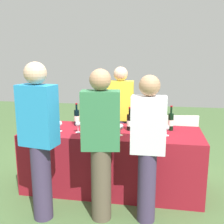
{
  "coord_description": "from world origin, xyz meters",
  "views": [
    {
      "loc": [
        0.56,
        -3.28,
        1.76
      ],
      "look_at": [
        0.0,
        0.0,
        1.05
      ],
      "focal_mm": 42.96,
      "sensor_mm": 36.0,
      "label": 1
    }
  ],
  "objects_px": {
    "wine_bottle_0": "(77,117)",
    "wine_bottle_3": "(130,122)",
    "wine_bottle_4": "(171,122)",
    "wine_glass_1": "(78,124)",
    "wine_glass_5": "(167,128)",
    "guest_2": "(148,144)",
    "menu_board": "(180,140)",
    "guest_0": "(39,136)",
    "wine_glass_0": "(60,124)",
    "wine_bottle_1": "(92,118)",
    "wine_glass_3": "(151,128)",
    "wine_glass_4": "(159,129)",
    "server_pouring": "(120,115)",
    "guest_1": "(101,141)",
    "wine_glass_2": "(120,127)",
    "wine_bottle_2": "(100,120)"
  },
  "relations": [
    {
      "from": "wine_glass_1",
      "to": "wine_glass_5",
      "type": "relative_size",
      "value": 1.09
    },
    {
      "from": "wine_glass_1",
      "to": "guest_2",
      "type": "distance_m",
      "value": 1.03
    },
    {
      "from": "guest_2",
      "to": "menu_board",
      "type": "height_order",
      "value": "guest_2"
    },
    {
      "from": "wine_bottle_4",
      "to": "guest_0",
      "type": "xyz_separation_m",
      "value": [
        -1.38,
        -0.96,
        0.02
      ]
    },
    {
      "from": "wine_bottle_3",
      "to": "menu_board",
      "type": "height_order",
      "value": "wine_bottle_3"
    },
    {
      "from": "wine_bottle_1",
      "to": "guest_2",
      "type": "xyz_separation_m",
      "value": [
        0.78,
        -0.81,
        -0.05
      ]
    },
    {
      "from": "wine_bottle_0",
      "to": "wine_glass_5",
      "type": "bearing_deg",
      "value": -13.45
    },
    {
      "from": "wine_glass_0",
      "to": "menu_board",
      "type": "height_order",
      "value": "wine_glass_0"
    },
    {
      "from": "wine_glass_5",
      "to": "guest_1",
      "type": "height_order",
      "value": "guest_1"
    },
    {
      "from": "guest_1",
      "to": "menu_board",
      "type": "xyz_separation_m",
      "value": [
        0.95,
        1.67,
        -0.48
      ]
    },
    {
      "from": "wine_bottle_3",
      "to": "wine_glass_2",
      "type": "distance_m",
      "value": 0.26
    },
    {
      "from": "wine_glass_2",
      "to": "server_pouring",
      "type": "xyz_separation_m",
      "value": [
        -0.12,
        0.85,
        -0.04
      ]
    },
    {
      "from": "wine_bottle_0",
      "to": "wine_glass_0",
      "type": "bearing_deg",
      "value": -111.46
    },
    {
      "from": "wine_glass_0",
      "to": "wine_glass_3",
      "type": "relative_size",
      "value": 0.93
    },
    {
      "from": "wine_bottle_0",
      "to": "wine_bottle_3",
      "type": "height_order",
      "value": "wine_bottle_0"
    },
    {
      "from": "server_pouring",
      "to": "wine_bottle_1",
      "type": "bearing_deg",
      "value": 56.86
    },
    {
      "from": "guest_0",
      "to": "guest_2",
      "type": "bearing_deg",
      "value": 17.05
    },
    {
      "from": "wine_glass_4",
      "to": "server_pouring",
      "type": "xyz_separation_m",
      "value": [
        -0.58,
        0.79,
        -0.02
      ]
    },
    {
      "from": "server_pouring",
      "to": "wine_glass_5",
      "type": "bearing_deg",
      "value": 128.77
    },
    {
      "from": "wine_bottle_2",
      "to": "server_pouring",
      "type": "relative_size",
      "value": 0.2
    },
    {
      "from": "wine_glass_3",
      "to": "wine_glass_4",
      "type": "height_order",
      "value": "wine_glass_3"
    },
    {
      "from": "wine_glass_3",
      "to": "wine_glass_4",
      "type": "xyz_separation_m",
      "value": [
        0.1,
        0.04,
        -0.01
      ]
    },
    {
      "from": "guest_1",
      "to": "server_pouring",
      "type": "bearing_deg",
      "value": 80.36
    },
    {
      "from": "wine_bottle_3",
      "to": "wine_glass_1",
      "type": "xyz_separation_m",
      "value": [
        -0.63,
        -0.22,
        -0.0
      ]
    },
    {
      "from": "wine_bottle_0",
      "to": "wine_bottle_3",
      "type": "xyz_separation_m",
      "value": [
        0.75,
        -0.13,
        -0.0
      ]
    },
    {
      "from": "guest_0",
      "to": "guest_1",
      "type": "bearing_deg",
      "value": 18.75
    },
    {
      "from": "wine_glass_2",
      "to": "guest_0",
      "type": "xyz_separation_m",
      "value": [
        -0.76,
        -0.62,
        0.03
      ]
    },
    {
      "from": "wine_glass_3",
      "to": "wine_glass_5",
      "type": "xyz_separation_m",
      "value": [
        0.19,
        0.06,
        -0.01
      ]
    },
    {
      "from": "wine_bottle_4",
      "to": "guest_2",
      "type": "bearing_deg",
      "value": -107.76
    },
    {
      "from": "menu_board",
      "to": "wine_glass_5",
      "type": "bearing_deg",
      "value": -112.15
    },
    {
      "from": "wine_glass_5",
      "to": "wine_bottle_4",
      "type": "bearing_deg",
      "value": 77.0
    },
    {
      "from": "guest_2",
      "to": "menu_board",
      "type": "bearing_deg",
      "value": 73.22
    },
    {
      "from": "wine_glass_0",
      "to": "server_pouring",
      "type": "relative_size",
      "value": 0.09
    },
    {
      "from": "wine_bottle_0",
      "to": "server_pouring",
      "type": "distance_m",
      "value": 0.73
    },
    {
      "from": "guest_0",
      "to": "guest_2",
      "type": "distance_m",
      "value": 1.12
    },
    {
      "from": "wine_bottle_4",
      "to": "menu_board",
      "type": "xyz_separation_m",
      "value": [
        0.21,
        0.81,
        -0.5
      ]
    },
    {
      "from": "wine_bottle_3",
      "to": "wine_bottle_4",
      "type": "bearing_deg",
      "value": 10.0
    },
    {
      "from": "wine_glass_2",
      "to": "guest_2",
      "type": "xyz_separation_m",
      "value": [
        0.35,
        -0.48,
        -0.04
      ]
    },
    {
      "from": "wine_glass_1",
      "to": "server_pouring",
      "type": "relative_size",
      "value": 0.09
    },
    {
      "from": "wine_bottle_1",
      "to": "wine_bottle_4",
      "type": "height_order",
      "value": "wine_bottle_1"
    },
    {
      "from": "wine_bottle_3",
      "to": "wine_glass_4",
      "type": "distance_m",
      "value": 0.42
    },
    {
      "from": "wine_bottle_3",
      "to": "wine_bottle_4",
      "type": "xyz_separation_m",
      "value": [
        0.53,
        0.09,
        0.0
      ]
    },
    {
      "from": "wine_bottle_4",
      "to": "wine_glass_1",
      "type": "xyz_separation_m",
      "value": [
        -1.16,
        -0.31,
        -0.01
      ]
    },
    {
      "from": "wine_bottle_4",
      "to": "wine_glass_1",
      "type": "relative_size",
      "value": 2.22
    },
    {
      "from": "wine_bottle_4",
      "to": "wine_glass_1",
      "type": "height_order",
      "value": "wine_bottle_4"
    },
    {
      "from": "wine_bottle_1",
      "to": "guest_2",
      "type": "distance_m",
      "value": 1.12
    },
    {
      "from": "wine_bottle_1",
      "to": "wine_glass_2",
      "type": "xyz_separation_m",
      "value": [
        0.43,
        -0.33,
        -0.02
      ]
    },
    {
      "from": "wine_glass_1",
      "to": "wine_glass_3",
      "type": "relative_size",
      "value": 1.01
    },
    {
      "from": "guest_0",
      "to": "guest_1",
      "type": "distance_m",
      "value": 0.64
    },
    {
      "from": "server_pouring",
      "to": "guest_0",
      "type": "height_order",
      "value": "guest_0"
    }
  ]
}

